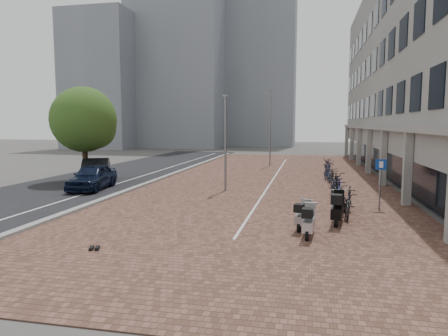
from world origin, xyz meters
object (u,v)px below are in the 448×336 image
(scooter_front, at_px, (303,215))
(scooter_back, at_px, (309,221))
(car_dark, at_px, (96,170))
(parking_sign, at_px, (381,176))
(scooter_mid, at_px, (338,208))
(car_navy, at_px, (92,177))

(scooter_front, distance_m, scooter_back, 0.95)
(car_dark, bearing_deg, parking_sign, -42.02)
(scooter_front, bearing_deg, car_dark, 157.14)
(scooter_back, bearing_deg, car_dark, 147.61)
(car_dark, xyz_separation_m, scooter_mid, (14.22, -8.01, -0.14))
(car_navy, distance_m, car_dark, 2.96)
(car_dark, distance_m, scooter_back, 16.54)
(car_dark, distance_m, parking_sign, 16.94)
(car_dark, bearing_deg, scooter_mid, -54.32)
(scooter_mid, xyz_separation_m, scooter_back, (-1.03, -1.97, -0.07))
(car_dark, bearing_deg, car_navy, -89.18)
(car_dark, relative_size, parking_sign, 2.09)
(car_navy, height_order, car_dark, car_dark)
(scooter_back, bearing_deg, car_navy, 153.14)
(car_dark, height_order, scooter_back, car_dark)
(scooter_front, distance_m, parking_sign, 5.27)
(scooter_back, bearing_deg, parking_sign, 63.88)
(car_navy, xyz_separation_m, scooter_front, (11.70, -6.40, -0.21))
(scooter_front, xyz_separation_m, scooter_mid, (1.24, 1.05, 0.10))
(parking_sign, bearing_deg, car_navy, -176.30)
(scooter_back, height_order, parking_sign, parking_sign)
(car_dark, distance_m, scooter_mid, 16.33)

